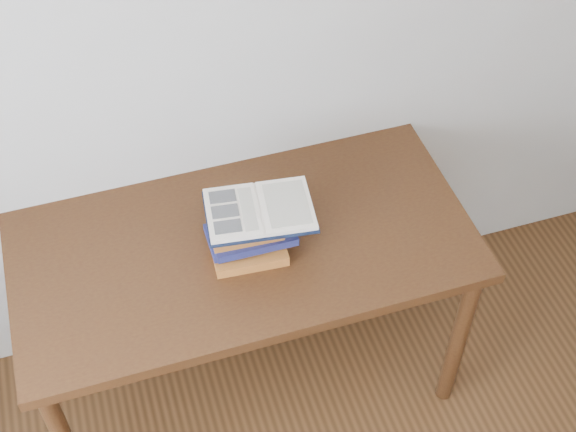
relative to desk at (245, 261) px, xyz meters
name	(u,v)px	position (x,y,z in m)	size (l,w,h in m)	color
desk	(245,261)	(0.00, 0.00, 0.00)	(1.49, 0.75, 0.80)	#422610
book_stack	(248,234)	(0.01, -0.03, 0.17)	(0.27, 0.20, 0.15)	#A66525
open_book	(260,210)	(0.05, -0.02, 0.26)	(0.36, 0.27, 0.03)	black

